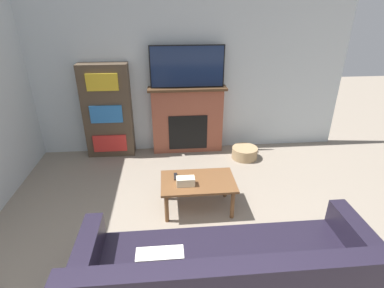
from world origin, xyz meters
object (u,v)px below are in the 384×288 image
(couch, at_px, (228,281))
(storage_basket, at_px, (245,153))
(coffee_table, at_px, (198,184))
(bookshelf, at_px, (108,111))
(fireplace, at_px, (187,120))
(tv, at_px, (187,67))

(couch, relative_size, storage_basket, 5.79)
(coffee_table, xyz_separation_m, bookshelf, (-1.32, 1.66, 0.42))
(fireplace, bearing_deg, couch, -88.02)
(tv, height_order, couch, tv)
(fireplace, distance_m, bookshelf, 1.34)
(fireplace, xyz_separation_m, tv, (0.00, -0.02, 0.90))
(coffee_table, relative_size, storage_basket, 2.14)
(storage_basket, bearing_deg, bookshelf, 170.76)
(bookshelf, xyz_separation_m, storage_basket, (2.26, -0.37, -0.68))
(fireplace, bearing_deg, storage_basket, -22.58)
(coffee_table, distance_m, bookshelf, 2.17)
(couch, bearing_deg, fireplace, 91.98)
(tv, bearing_deg, bookshelf, -179.86)
(fireplace, relative_size, couch, 0.52)
(tv, xyz_separation_m, couch, (0.11, -3.05, -1.19))
(couch, distance_m, coffee_table, 1.39)
(fireplace, xyz_separation_m, couch, (0.11, -3.07, -0.29))
(fireplace, distance_m, storage_basket, 1.13)
(couch, height_order, storage_basket, couch)
(coffee_table, relative_size, bookshelf, 0.59)
(fireplace, xyz_separation_m, coffee_table, (0.00, -1.69, -0.22))
(couch, bearing_deg, tv, 91.99)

